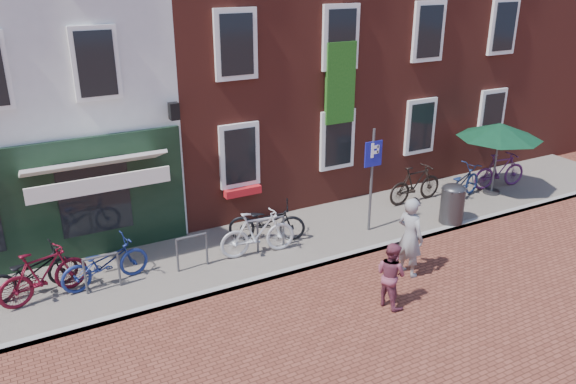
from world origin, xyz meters
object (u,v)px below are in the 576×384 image
parking_sign (372,168)px  bicycle_3 (258,233)px  bicycle_2 (105,263)px  bicycle_7 (500,171)px  bicycle_0 (31,272)px  parasol (500,128)px  litter_bin (453,201)px  bicycle_5 (415,184)px  bicycle_6 (461,183)px  boy (391,275)px  bicycle_4 (267,221)px  bicycle_1 (43,274)px  woman (410,237)px

parking_sign → bicycle_3: size_ratio=1.47×
bicycle_2 → bicycle_7: (11.99, 0.10, 0.06)m
bicycle_0 → bicycle_7: 13.44m
parasol → bicycle_0: bearing=177.9°
litter_bin → bicycle_5: size_ratio=0.62×
bicycle_5 → bicycle_6: bearing=-110.3°
boy → bicycle_4: 3.86m
boy → bicycle_1: size_ratio=0.76×
parking_sign → bicycle_1: (-7.87, 0.51, -1.17)m
bicycle_6 → bicycle_7: bicycle_7 is taller
bicycle_1 → bicycle_7: same height
bicycle_3 → parking_sign: bearing=-86.5°
bicycle_4 → bicycle_6: (6.23, -0.28, 0.00)m
bicycle_6 → bicycle_7: (1.74, 0.13, 0.06)m
boy → bicycle_5: boy is taller
parasol → bicycle_6: parasol is taller
parasol → bicycle_5: bearing=167.2°
boy → bicycle_2: boy is taller
bicycle_0 → bicycle_1: 0.39m
boy → bicycle_4: (-0.97, 3.73, -0.11)m
parking_sign → bicycle_7: parking_sign is taller
bicycle_0 → woman: bearing=-121.0°
parasol → bicycle_3: bearing=-178.6°
bicycle_3 → bicycle_7: (8.50, 0.44, 0.00)m
bicycle_0 → bicycle_3: bicycle_3 is taller
bicycle_0 → bicycle_2: size_ratio=1.00×
parking_sign → bicycle_0: size_ratio=1.43×
parking_sign → bicycle_2: (-6.63, 0.51, -1.23)m
bicycle_1 → bicycle_4: bicycle_1 is taller
parking_sign → bicycle_5: size_ratio=1.47×
bicycle_0 → bicycle_4: (5.47, -0.08, 0.00)m
bicycle_6 → bicycle_7: size_ratio=1.03×
parasol → boy: size_ratio=1.74×
bicycle_3 → bicycle_7: size_ratio=1.00×
bicycle_0 → bicycle_2: (1.44, -0.33, 0.00)m
litter_bin → bicycle_0: bearing=171.9°
bicycle_2 → bicycle_3: bicycle_3 is taller
woman → bicycle_3: 3.54m
bicycle_3 → bicycle_5: bearing=-75.3°
litter_bin → woman: (-2.71, -1.50, 0.23)m
bicycle_5 → bicycle_7: same height
litter_bin → bicycle_1: 10.18m
bicycle_5 → bicycle_0: bearing=89.3°
bicycle_2 → woman: bearing=-121.5°
bicycle_1 → bicycle_6: bearing=-105.2°
bicycle_2 → bicycle_7: 11.99m
parasol → bicycle_4: bearing=177.0°
litter_bin → bicycle_1: litter_bin is taller
litter_bin → bicycle_7: 3.35m
bicycle_0 → bicycle_3: bearing=-107.3°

